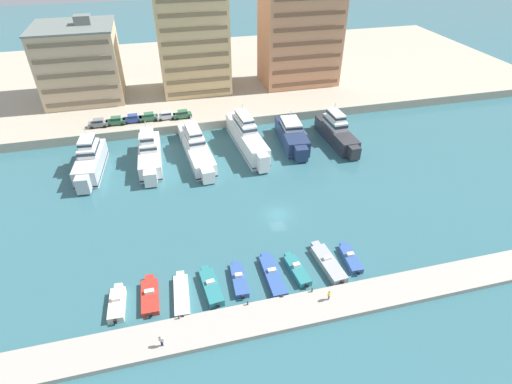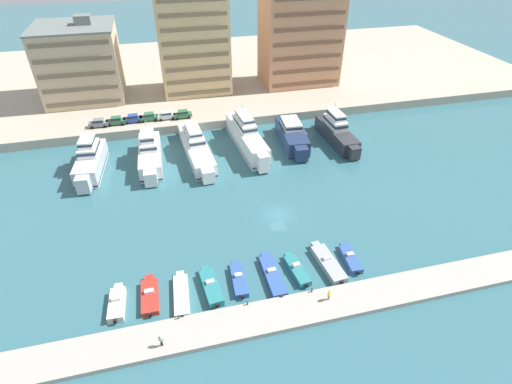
{
  "view_description": "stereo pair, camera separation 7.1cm",
  "coord_description": "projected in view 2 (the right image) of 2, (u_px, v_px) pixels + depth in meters",
  "views": [
    {
      "loc": [
        -16.0,
        -48.82,
        41.05
      ],
      "look_at": [
        -2.82,
        3.75,
        2.5
      ],
      "focal_mm": 28.0,
      "sensor_mm": 36.0,
      "label": 1
    },
    {
      "loc": [
        -15.93,
        -48.84,
        41.05
      ],
      "look_at": [
        -2.82,
        3.75,
        2.5
      ],
      "focal_mm": 28.0,
      "sensor_mm": 36.0,
      "label": 2
    }
  ],
  "objects": [
    {
      "name": "ground_plane",
      "position": [
        278.0,
        215.0,
        65.55
      ],
      "size": [
        400.0,
        400.0,
        0.0
      ],
      "primitive_type": "plane",
      "color": "#336670"
    },
    {
      "name": "apartment_block_mid_left",
      "position": [
        300.0,
        29.0,
        102.41
      ],
      "size": [
        19.93,
        13.12,
        29.59
      ],
      "color": "tan",
      "rests_on": "quay_promenade"
    },
    {
      "name": "motorboat_grey_right",
      "position": [
        328.0,
        263.0,
        55.97
      ],
      "size": [
        2.86,
        8.4,
        1.38
      ],
      "color": "#9EA3A8",
      "rests_on": "ground"
    },
    {
      "name": "quay_promenade",
      "position": [
        213.0,
        73.0,
        118.92
      ],
      "size": [
        180.0,
        70.0,
        2.04
      ],
      "primitive_type": "cube",
      "color": "#ADA38E",
      "rests_on": "ground"
    },
    {
      "name": "bollard_east_mid",
      "position": [
        312.0,
        290.0,
        51.3
      ],
      "size": [
        0.2,
        0.2,
        0.61
      ],
      "color": "#2D2D33",
      "rests_on": "pier_dock"
    },
    {
      "name": "motorboat_teal_center_left",
      "position": [
        211.0,
        287.0,
        52.39
      ],
      "size": [
        2.52,
        7.13,
        1.41
      ],
      "color": "teal",
      "rests_on": "ground"
    },
    {
      "name": "motorboat_blue_center",
      "position": [
        239.0,
        280.0,
        53.5
      ],
      "size": [
        2.04,
        6.57,
        1.3
      ],
      "color": "#33569E",
      "rests_on": "ground"
    },
    {
      "name": "car_green_left",
      "position": [
        116.0,
        120.0,
        87.78
      ],
      "size": [
        4.15,
        2.02,
        1.8
      ],
      "color": "#2D6642",
      "rests_on": "quay_promenade"
    },
    {
      "name": "apartment_block_far_left",
      "position": [
        81.0,
        62.0,
        96.62
      ],
      "size": [
        18.39,
        17.48,
        19.24
      ],
      "color": "#C6AD89",
      "rests_on": "quay_promenade"
    },
    {
      "name": "car_grey_far_left",
      "position": [
        98.0,
        123.0,
        86.87
      ],
      "size": [
        4.13,
        1.99,
        1.8
      ],
      "color": "slate",
      "rests_on": "quay_promenade"
    },
    {
      "name": "car_silver_center",
      "position": [
        166.0,
        115.0,
        90.05
      ],
      "size": [
        4.17,
        2.07,
        1.8
      ],
      "color": "#B7BCC1",
      "rests_on": "quay_promenade"
    },
    {
      "name": "motorboat_cream_far_left",
      "position": [
        117.0,
        303.0,
        50.2
      ],
      "size": [
        2.14,
        6.06,
        1.49
      ],
      "color": "beige",
      "rests_on": "ground"
    },
    {
      "name": "motorboat_teal_mid_right",
      "position": [
        297.0,
        270.0,
        54.89
      ],
      "size": [
        2.33,
        6.56,
        1.46
      ],
      "color": "teal",
      "rests_on": "ground"
    },
    {
      "name": "car_green_center_right",
      "position": [
        183.0,
        114.0,
        90.55
      ],
      "size": [
        4.17,
        2.07,
        1.8
      ],
      "color": "#2D6642",
      "rests_on": "quay_promenade"
    },
    {
      "name": "yacht_navy_center",
      "position": [
        292.0,
        135.0,
        84.39
      ],
      "size": [
        5.62,
        16.71,
        6.53
      ],
      "color": "navy",
      "rests_on": "ground"
    },
    {
      "name": "yacht_white_center_left",
      "position": [
        247.0,
        136.0,
        82.49
      ],
      "size": [
        5.3,
        21.75,
        8.69
      ],
      "color": "white",
      "rests_on": "ground"
    },
    {
      "name": "pedestrian_mid_deck",
      "position": [
        329.0,
        294.0,
        49.93
      ],
      "size": [
        0.54,
        0.41,
        1.6
      ],
      "color": "#4C515B",
      "rests_on": "pier_dock"
    },
    {
      "name": "bollard_west",
      "position": [
        178.0,
        317.0,
        47.94
      ],
      "size": [
        0.2,
        0.2,
        0.61
      ],
      "color": "#2D2D33",
      "rests_on": "pier_dock"
    },
    {
      "name": "yacht_white_mid_left",
      "position": [
        196.0,
        146.0,
        80.4
      ],
      "size": [
        5.72,
        22.55,
        7.36
      ],
      "color": "white",
      "rests_on": "ground"
    },
    {
      "name": "motorboat_white_mid_left",
      "position": [
        181.0,
        295.0,
        51.51
      ],
      "size": [
        2.23,
        7.75,
        0.83
      ],
      "color": "white",
      "rests_on": "ground"
    },
    {
      "name": "bollard_west_mid",
      "position": [
        247.0,
        303.0,
        49.62
      ],
      "size": [
        0.2,
        0.2,
        0.61
      ],
      "color": "#2D2D33",
      "rests_on": "pier_dock"
    },
    {
      "name": "yacht_charcoal_center_right",
      "position": [
        337.0,
        132.0,
        85.14
      ],
      "size": [
        4.31,
        17.43,
        7.99
      ],
      "color": "#333338",
      "rests_on": "ground"
    },
    {
      "name": "motorboat_red_left",
      "position": [
        150.0,
        296.0,
        51.33
      ],
      "size": [
        2.19,
        6.8,
        1.24
      ],
      "color": "red",
      "rests_on": "ground"
    },
    {
      "name": "car_blue_mid_left",
      "position": [
        133.0,
        118.0,
        88.71
      ],
      "size": [
        4.14,
        2.0,
        1.8
      ],
      "color": "#28428E",
      "rests_on": "quay_promenade"
    },
    {
      "name": "pier_dock",
      "position": [
        322.0,
        306.0,
        50.1
      ],
      "size": [
        120.0,
        4.83,
        0.71
      ],
      "primitive_type": "cube",
      "color": "#A8A399",
      "rests_on": "ground"
    },
    {
      "name": "motorboat_blue_center_right",
      "position": [
        272.0,
        275.0,
        54.19
      ],
      "size": [
        2.09,
        8.48,
        1.23
      ],
      "color": "#33569E",
      "rests_on": "ground"
    },
    {
      "name": "apartment_block_left",
      "position": [
        193.0,
        41.0,
        98.46
      ],
      "size": [
        17.18,
        13.11,
        26.62
      ],
      "color": "#E0BC84",
      "rests_on": "quay_promenade"
    },
    {
      "name": "car_green_center_left",
      "position": [
        149.0,
        117.0,
        89.42
      ],
      "size": [
        4.16,
        2.05,
        1.8
      ],
      "color": "#2D6642",
      "rests_on": "quay_promenade"
    },
    {
      "name": "motorboat_blue_far_right",
      "position": [
        350.0,
        258.0,
        56.72
      ],
      "size": [
        2.03,
        6.19,
        1.3
      ],
      "color": "#33569E",
      "rests_on": "ground"
    },
    {
      "name": "yacht_silver_far_left",
      "position": [
        90.0,
        160.0,
        75.13
      ],
      "size": [
        5.36,
        16.07,
        8.25
      ],
      "color": "silver",
      "rests_on": "ground"
    },
    {
      "name": "yacht_white_left",
      "position": [
        150.0,
        153.0,
        77.67
      ],
      "size": [
        4.49,
        17.58,
        7.95
      ],
      "color": "white",
      "rests_on": "ground"
    },
    {
      "name": "pedestrian_near_edge",
      "position": [
        161.0,
        340.0,
        44.58
      ],
      "size": [
        0.6,
        0.44,
        1.73
      ],
      "color": "#282D3D",
      "rests_on": "pier_dock"
    }
  ]
}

